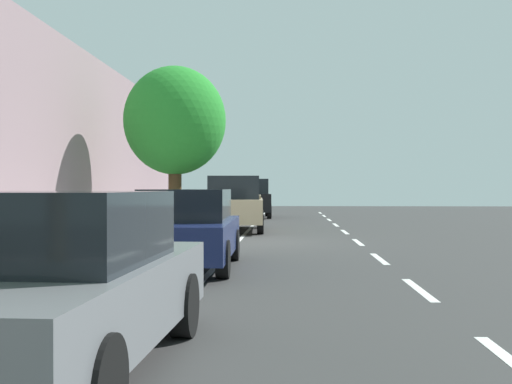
% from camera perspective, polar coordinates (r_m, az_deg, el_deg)
% --- Properties ---
extents(ground, '(70.71, 70.71, 0.00)m').
position_cam_1_polar(ground, '(18.32, -0.30, -4.46)').
color(ground, '#353535').
extents(sidewalk, '(4.11, 44.19, 0.13)m').
position_cam_1_polar(sidewalk, '(18.96, -12.58, -4.11)').
color(sidewalk, '#9B8F93').
rests_on(sidewalk, ground).
extents(curb_edge, '(0.16, 44.19, 0.13)m').
position_cam_1_polar(curb_edge, '(18.51, -6.18, -4.21)').
color(curb_edge, gray).
rests_on(curb_edge, ground).
extents(lane_stripe_centre, '(0.14, 44.20, 0.01)m').
position_cam_1_polar(lane_stripe_centre, '(18.40, 9.07, -4.44)').
color(lane_stripe_centre, white).
rests_on(lane_stripe_centre, ground).
extents(lane_stripe_bike_edge, '(0.12, 44.19, 0.01)m').
position_cam_1_polar(lane_stripe_bike_edge, '(18.35, -1.63, -4.44)').
color(lane_stripe_bike_edge, white).
rests_on(lane_stripe_bike_edge, ground).
extents(building_facade, '(0.50, 44.19, 6.36)m').
position_cam_1_polar(building_facade, '(19.71, -19.09, 5.11)').
color(building_facade, gray).
rests_on(building_facade, ground).
extents(parked_suv_black_nearest, '(2.20, 4.81, 1.99)m').
position_cam_1_polar(parked_suv_black_nearest, '(33.31, -0.41, -0.51)').
color(parked_suv_black_nearest, black).
rests_on(parked_suv_black_nearest, ground).
extents(parked_pickup_tan_second, '(2.20, 5.38, 1.95)m').
position_cam_1_polar(parked_pickup_tan_second, '(22.88, -1.89, -1.24)').
color(parked_pickup_tan_second, tan).
rests_on(parked_pickup_tan_second, ground).
extents(parked_sedan_dark_blue_mid, '(1.90, 4.43, 1.52)m').
position_cam_1_polar(parked_sedan_dark_blue_mid, '(12.38, -6.18, -3.32)').
color(parked_sedan_dark_blue_mid, navy).
rests_on(parked_sedan_dark_blue_mid, ground).
extents(parked_sedan_grey_far, '(1.95, 4.46, 1.52)m').
position_cam_1_polar(parked_sedan_grey_far, '(5.66, -17.36, -7.77)').
color(parked_sedan_grey_far, slate).
rests_on(parked_sedan_grey_far, ground).
extents(bicycle_at_curb, '(1.55, 0.93, 0.79)m').
position_cam_1_polar(bicycle_at_curb, '(29.15, -1.95, -1.89)').
color(bicycle_at_curb, black).
rests_on(bicycle_at_curb, ground).
extents(cyclist_with_backpack, '(0.49, 0.59, 1.73)m').
position_cam_1_polar(cyclist_with_backpack, '(29.61, -2.31, -0.56)').
color(cyclist_with_backpack, '#C6B284').
rests_on(cyclist_with_backpack, ground).
extents(street_tree_near_cyclist, '(3.58, 3.58, 5.69)m').
position_cam_1_polar(street_tree_near_cyclist, '(22.81, -7.23, 6.26)').
color(street_tree_near_cyclist, '#4A371F').
rests_on(street_tree_near_cyclist, sidewalk).
extents(fire_hydrant, '(0.22, 0.22, 0.84)m').
position_cam_1_polar(fire_hydrant, '(14.03, -10.89, -3.69)').
color(fire_hydrant, red).
rests_on(fire_hydrant, sidewalk).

